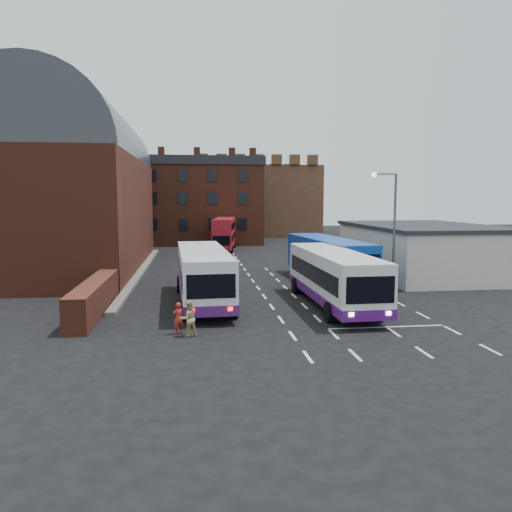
{
  "coord_description": "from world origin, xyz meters",
  "views": [
    {
      "loc": [
        -4.56,
        -26.58,
        6.45
      ],
      "look_at": [
        0.0,
        10.0,
        2.2
      ],
      "focal_mm": 35.0,
      "sensor_mm": 36.0,
      "label": 1
    }
  ],
  "objects": [
    {
      "name": "forecourt_wall",
      "position": [
        -10.2,
        2.0,
        0.9
      ],
      "size": [
        1.2,
        10.0,
        1.8
      ],
      "primitive_type": "cube",
      "color": "#602B1E",
      "rests_on": "ground"
    },
    {
      "name": "brick_terrace",
      "position": [
        -6.0,
        46.0,
        5.5
      ],
      "size": [
        22.0,
        10.0,
        11.0
      ],
      "primitive_type": "cube",
      "color": "brown",
      "rests_on": "ground"
    },
    {
      "name": "railway_station",
      "position": [
        -15.5,
        21.0,
        7.64
      ],
      "size": [
        12.0,
        28.0,
        16.0
      ],
      "color": "#602B1E",
      "rests_on": "ground"
    },
    {
      "name": "cream_building",
      "position": [
        15.0,
        14.0,
        2.16
      ],
      "size": [
        10.4,
        16.4,
        4.25
      ],
      "color": "beige",
      "rests_on": "ground"
    },
    {
      "name": "bus_white_inbound",
      "position": [
        3.71,
        2.16,
        1.95
      ],
      "size": [
        3.21,
        12.16,
        3.3
      ],
      "rotation": [
        0.0,
        0.0,
        3.16
      ],
      "color": "silver",
      "rests_on": "ground"
    },
    {
      "name": "pedestrian_beige",
      "position": [
        -4.87,
        -3.48,
        0.86
      ],
      "size": [
        1.02,
        0.93,
        1.72
      ],
      "primitive_type": "imported",
      "rotation": [
        0.0,
        0.0,
        3.55
      ],
      "color": "tan",
      "rests_on": "ground"
    },
    {
      "name": "bus_blue",
      "position": [
        5.77,
        10.89,
        2.0
      ],
      "size": [
        4.09,
        12.62,
        3.38
      ],
      "rotation": [
        0.0,
        0.0,
        3.24
      ],
      "color": "#0E3FA4",
      "rests_on": "ground"
    },
    {
      "name": "castle_keep",
      "position": [
        6.0,
        66.0,
        6.0
      ],
      "size": [
        22.0,
        22.0,
        12.0
      ],
      "primitive_type": "cube",
      "color": "brown",
      "rests_on": "ground"
    },
    {
      "name": "pedestrian_red",
      "position": [
        -5.37,
        -2.99,
        0.77
      ],
      "size": [
        0.67,
        0.63,
        1.54
      ],
      "primitive_type": "imported",
      "rotation": [
        0.0,
        0.0,
        3.75
      ],
      "color": "maroon",
      "rests_on": "ground"
    },
    {
      "name": "bus_red_double",
      "position": [
        -0.82,
        35.55,
        2.14
      ],
      "size": [
        3.56,
        10.25,
        4.02
      ],
      "rotation": [
        0.0,
        0.0,
        3.01
      ],
      "color": "#A61724",
      "rests_on": "ground"
    },
    {
      "name": "ground",
      "position": [
        0.0,
        0.0,
        0.0
      ],
      "size": [
        180.0,
        180.0,
        0.0
      ],
      "primitive_type": "plane",
      "color": "black"
    },
    {
      "name": "street_lamp",
      "position": [
        8.33,
        5.05,
        4.94
      ],
      "size": [
        1.62,
        0.66,
        8.19
      ],
      "rotation": [
        0.0,
        0.0,
        -0.28
      ],
      "color": "#484A4E",
      "rests_on": "ground"
    },
    {
      "name": "bus_white_outbound",
      "position": [
        -4.05,
        4.03,
        1.97
      ],
      "size": [
        3.54,
        12.36,
        3.34
      ],
      "rotation": [
        0.0,
        0.0,
        0.05
      ],
      "color": "silver",
      "rests_on": "ground"
    }
  ]
}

